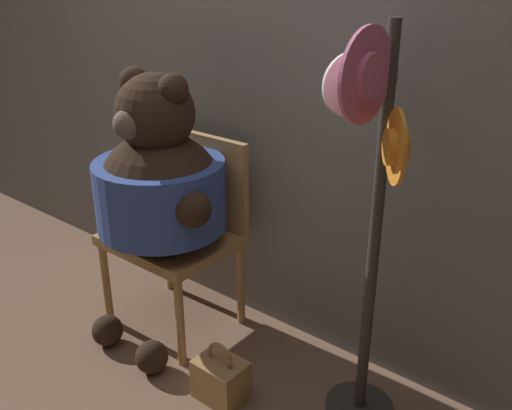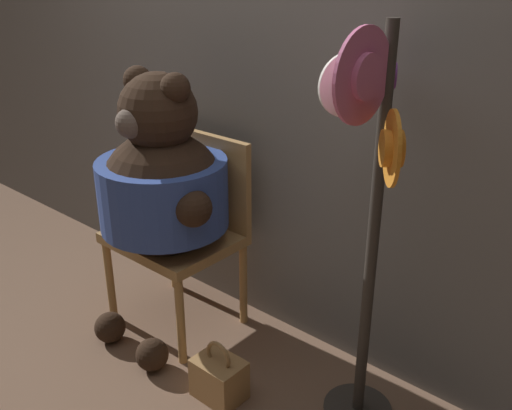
# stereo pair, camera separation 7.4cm
# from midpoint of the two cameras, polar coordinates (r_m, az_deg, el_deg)

# --- Properties ---
(ground_plane) EXTENTS (14.00, 14.00, 0.00)m
(ground_plane) POSITION_cam_midpoint_polar(r_m,az_deg,el_deg) (2.77, -7.62, -15.17)
(ground_plane) COLOR brown
(wall_back) EXTENTS (8.00, 0.10, 2.53)m
(wall_back) POSITION_cam_midpoint_polar(r_m,az_deg,el_deg) (2.66, 1.29, 13.55)
(wall_back) COLOR #66605B
(wall_back) RESTS_ON ground_plane
(chair) EXTENTS (0.59, 0.48, 0.95)m
(chair) POSITION_cam_midpoint_polar(r_m,az_deg,el_deg) (2.81, -6.35, -1.60)
(chair) COLOR #B2844C
(chair) RESTS_ON ground_plane
(teddy_bear) EXTENTS (0.71, 0.63, 1.30)m
(teddy_bear) POSITION_cam_midpoint_polar(r_m,az_deg,el_deg) (2.59, -8.61, 1.91)
(teddy_bear) COLOR black
(teddy_bear) RESTS_ON ground_plane
(hat_display_rack) EXTENTS (0.32, 0.49, 1.56)m
(hat_display_rack) POSITION_cam_midpoint_polar(r_m,az_deg,el_deg) (1.99, 12.34, 0.43)
(hat_display_rack) COLOR #332D28
(hat_display_rack) RESTS_ON ground_plane
(handbag_on_ground) EXTENTS (0.21, 0.16, 0.28)m
(handbag_on_ground) POSITION_cam_midpoint_polar(r_m,az_deg,el_deg) (2.51, -2.83, -16.89)
(handbag_on_ground) COLOR #A87A47
(handbag_on_ground) RESTS_ON ground_plane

